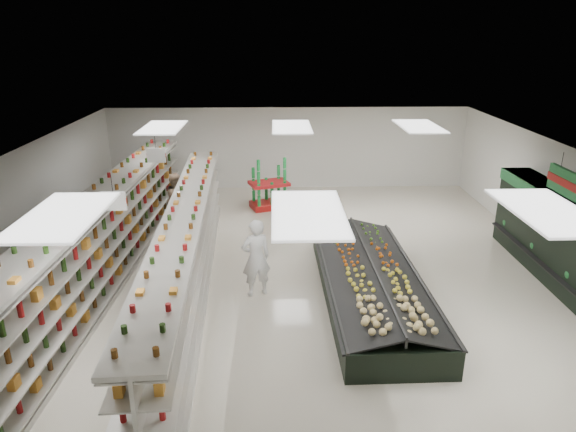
{
  "coord_description": "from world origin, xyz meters",
  "views": [
    {
      "loc": [
        -0.55,
        -11.93,
        6.0
      ],
      "look_at": [
        -0.2,
        0.85,
        1.35
      ],
      "focal_mm": 32.0,
      "sensor_mm": 36.0,
      "label": 1
    }
  ],
  "objects_px": {
    "produce_island": "(371,282)",
    "shopper_background": "(177,200)",
    "shopper_main": "(256,258)",
    "gondola_center": "(188,256)",
    "gondola_left": "(104,243)",
    "soda_endcap": "(269,186)"
  },
  "relations": [
    {
      "from": "produce_island",
      "to": "shopper_background",
      "type": "bearing_deg",
      "value": 137.29
    },
    {
      "from": "shopper_main",
      "to": "gondola_center",
      "type": "bearing_deg",
      "value": -24.44
    },
    {
      "from": "gondola_left",
      "to": "produce_island",
      "type": "bearing_deg",
      "value": -7.28
    },
    {
      "from": "gondola_center",
      "to": "soda_endcap",
      "type": "relative_size",
      "value": 7.09
    },
    {
      "from": "shopper_background",
      "to": "gondola_left",
      "type": "bearing_deg",
      "value": -173.16
    },
    {
      "from": "gondola_center",
      "to": "shopper_main",
      "type": "xyz_separation_m",
      "value": [
        1.63,
        -0.17,
        0.0
      ]
    },
    {
      "from": "gondola_left",
      "to": "soda_endcap",
      "type": "xyz_separation_m",
      "value": [
        4.03,
        5.64,
        -0.22
      ]
    },
    {
      "from": "gondola_left",
      "to": "soda_endcap",
      "type": "height_order",
      "value": "gondola_left"
    },
    {
      "from": "shopper_background",
      "to": "produce_island",
      "type": "bearing_deg",
      "value": -109.78
    },
    {
      "from": "gondola_left",
      "to": "produce_island",
      "type": "height_order",
      "value": "gondola_left"
    },
    {
      "from": "gondola_center",
      "to": "soda_endcap",
      "type": "distance_m",
      "value": 6.53
    },
    {
      "from": "gondola_center",
      "to": "soda_endcap",
      "type": "height_order",
      "value": "gondola_center"
    },
    {
      "from": "gondola_left",
      "to": "shopper_background",
      "type": "bearing_deg",
      "value": 76.0
    },
    {
      "from": "gondola_center",
      "to": "shopper_background",
      "type": "distance_m",
      "value": 4.6
    },
    {
      "from": "gondola_left",
      "to": "produce_island",
      "type": "relative_size",
      "value": 2.08
    },
    {
      "from": "gondola_left",
      "to": "shopper_main",
      "type": "distance_m",
      "value": 3.86
    },
    {
      "from": "gondola_left",
      "to": "soda_endcap",
      "type": "bearing_deg",
      "value": 56.5
    },
    {
      "from": "soda_endcap",
      "to": "shopper_background",
      "type": "height_order",
      "value": "shopper_background"
    },
    {
      "from": "produce_island",
      "to": "shopper_background",
      "type": "distance_m",
      "value": 7.3
    },
    {
      "from": "gondola_center",
      "to": "shopper_background",
      "type": "xyz_separation_m",
      "value": [
        -1.03,
        4.48,
        -0.07
      ]
    },
    {
      "from": "soda_endcap",
      "to": "shopper_main",
      "type": "xyz_separation_m",
      "value": [
        -0.26,
        -6.41,
        0.14
      ]
    },
    {
      "from": "gondola_left",
      "to": "soda_endcap",
      "type": "distance_m",
      "value": 6.93
    }
  ]
}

